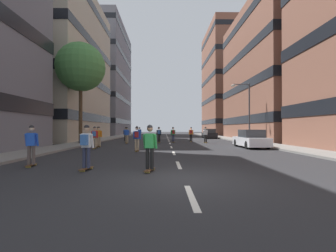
# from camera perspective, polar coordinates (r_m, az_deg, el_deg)

# --- Properties ---
(ground_plane) EXTENTS (143.60, 143.60, 0.00)m
(ground_plane) POSITION_cam_1_polar(r_m,az_deg,el_deg) (31.77, 0.17, -3.46)
(ground_plane) COLOR #28282B
(sidewalk_left) EXTENTS (2.62, 65.82, 0.14)m
(sidewalk_left) POSITION_cam_1_polar(r_m,az_deg,el_deg) (35.77, -14.79, -3.00)
(sidewalk_left) COLOR gray
(sidewalk_left) RESTS_ON ground_plane
(sidewalk_right) EXTENTS (2.62, 65.82, 0.14)m
(sidewalk_right) POSITION_cam_1_polar(r_m,az_deg,el_deg) (36.11, 14.79, -2.98)
(sidewalk_right) COLOR gray
(sidewalk_right) RESTS_ON ground_plane
(lane_markings) EXTENTS (0.16, 57.20, 0.01)m
(lane_markings) POSITION_cam_1_polar(r_m,az_deg,el_deg) (33.33, 0.12, -3.32)
(lane_markings) COLOR silver
(lane_markings) RESTS_ON ground_plane
(building_left_mid) EXTENTS (15.60, 19.67, 20.51)m
(building_left_mid) POSITION_cam_1_polar(r_m,az_deg,el_deg) (39.66, -27.94, 12.24)
(building_left_mid) COLOR #B2A893
(building_left_mid) RESTS_ON ground_plane
(building_left_far) EXTENTS (15.60, 23.26, 26.90)m
(building_left_far) POSITION_cam_1_polar(r_m,az_deg,el_deg) (64.45, -17.08, 10.17)
(building_left_far) COLOR slate
(building_left_far) RESTS_ON ground_plane
(building_right_mid) EXTENTS (15.60, 20.68, 18.72)m
(building_right_mid) POSITION_cam_1_polar(r_m,az_deg,el_deg) (40.08, 27.62, 10.79)
(building_right_mid) COLOR brown
(building_right_mid) RESTS_ON ground_plane
(building_right_far) EXTENTS (15.60, 18.82, 26.66)m
(building_right_far) POSITION_cam_1_polar(r_m,az_deg,el_deg) (64.81, 16.18, 10.00)
(building_right_far) COLOR brown
(building_right_far) RESTS_ON ground_plane
(parked_car_near) EXTENTS (1.82, 4.40, 1.52)m
(parked_car_near) POSITION_cam_1_polar(r_m,az_deg,el_deg) (21.44, 18.96, -3.00)
(parked_car_near) COLOR silver
(parked_car_near) RESTS_ON ground_plane
(parked_car_mid) EXTENTS (1.82, 4.40, 1.52)m
(parked_car_mid) POSITION_cam_1_polar(r_m,az_deg,el_deg) (39.26, 9.72, -1.87)
(parked_car_mid) COLOR black
(parked_car_mid) RESTS_ON ground_plane
(street_tree_near) EXTENTS (4.95, 4.95, 10.24)m
(street_tree_near) POSITION_cam_1_polar(r_m,az_deg,el_deg) (26.94, -19.90, 12.90)
(street_tree_near) COLOR #4C3823
(street_tree_near) RESTS_ON sidewalk_left
(streetlamp_right) EXTENTS (2.13, 0.30, 6.50)m
(streetlamp_right) POSITION_cam_1_polar(r_m,az_deg,el_deg) (28.39, 17.94, 4.56)
(streetlamp_right) COLOR #3F3F44
(streetlamp_right) RESTS_ON sidewalk_right
(skater_0) EXTENTS (0.56, 0.92, 1.78)m
(skater_0) POSITION_cam_1_polar(r_m,az_deg,el_deg) (26.92, -2.16, -1.84)
(skater_0) COLOR brown
(skater_0) RESTS_ON ground_plane
(skater_1) EXTENTS (0.57, 0.92, 1.78)m
(skater_1) POSITION_cam_1_polar(r_m,az_deg,el_deg) (9.19, -4.33, -4.64)
(skater_1) COLOR brown
(skater_1) RESTS_ON ground_plane
(skater_2) EXTENTS (0.57, 0.92, 1.78)m
(skater_2) POSITION_cam_1_polar(r_m,az_deg,el_deg) (29.03, -9.94, -1.73)
(skater_2) COLOR brown
(skater_2) RESTS_ON ground_plane
(skater_3) EXTENTS (0.54, 0.91, 1.78)m
(skater_3) POSITION_cam_1_polar(r_m,az_deg,el_deg) (26.44, -9.69, -1.92)
(skater_3) COLOR brown
(skater_3) RESTS_ON ground_plane
(skater_4) EXTENTS (0.56, 0.92, 1.78)m
(skater_4) POSITION_cam_1_polar(r_m,az_deg,el_deg) (11.90, -29.53, -3.63)
(skater_4) COLOR brown
(skater_4) RESTS_ON ground_plane
(skater_5) EXTENTS (0.55, 0.91, 1.78)m
(skater_5) POSITION_cam_1_polar(r_m,az_deg,el_deg) (19.99, -16.95, -2.29)
(skater_5) COLOR brown
(skater_5) RESTS_ON ground_plane
(skater_6) EXTENTS (0.55, 0.92, 1.78)m
(skater_6) POSITION_cam_1_polar(r_m,az_deg,el_deg) (29.08, 5.46, -1.73)
(skater_6) COLOR brown
(skater_6) RESTS_ON ground_plane
(skater_7) EXTENTS (0.56, 0.92, 1.78)m
(skater_7) POSITION_cam_1_polar(r_m,az_deg,el_deg) (23.26, -16.25, -2.11)
(skater_7) COLOR brown
(skater_7) RESTS_ON ground_plane
(skater_8) EXTENTS (0.56, 0.92, 1.78)m
(skater_8) POSITION_cam_1_polar(r_m,az_deg,el_deg) (9.94, -18.75, -4.13)
(skater_8) COLOR brown
(skater_8) RESTS_ON ground_plane
(skater_9) EXTENTS (0.56, 0.92, 1.78)m
(skater_9) POSITION_cam_1_polar(r_m,az_deg,el_deg) (27.66, 1.22, -1.80)
(skater_9) COLOR brown
(skater_9) RESTS_ON ground_plane
(skater_10) EXTENTS (0.56, 0.92, 1.78)m
(skater_10) POSITION_cam_1_polar(r_m,az_deg,el_deg) (27.19, 8.84, -1.88)
(skater_10) COLOR brown
(skater_10) RESTS_ON ground_plane
(skater_11) EXTENTS (0.55, 0.91, 1.78)m
(skater_11) POSITION_cam_1_polar(r_m,az_deg,el_deg) (36.68, -6.71, -1.52)
(skater_11) COLOR brown
(skater_11) RESTS_ON ground_plane
(skater_12) EXTENTS (0.53, 0.90, 1.78)m
(skater_12) POSITION_cam_1_polar(r_m,az_deg,el_deg) (21.83, -16.02, -2.21)
(skater_12) COLOR brown
(skater_12) RESTS_ON ground_plane
(skater_13) EXTENTS (0.54, 0.90, 1.78)m
(skater_13) POSITION_cam_1_polar(r_m,az_deg,el_deg) (17.14, -7.36, -2.61)
(skater_13) COLOR brown
(skater_13) RESTS_ON ground_plane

